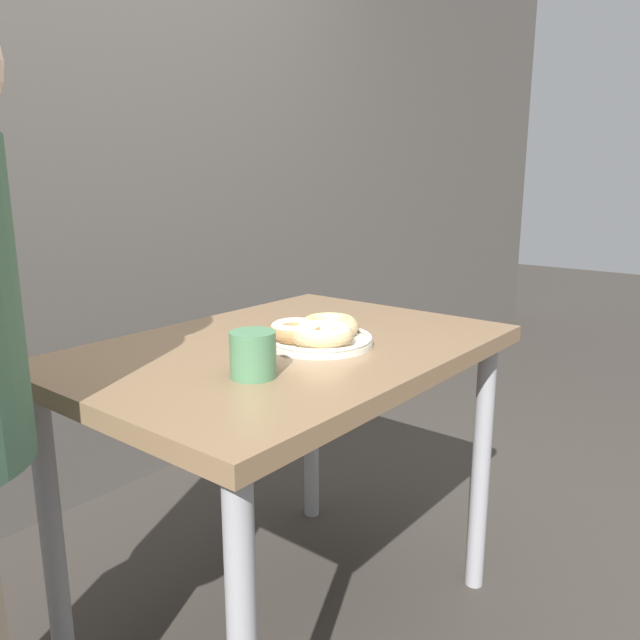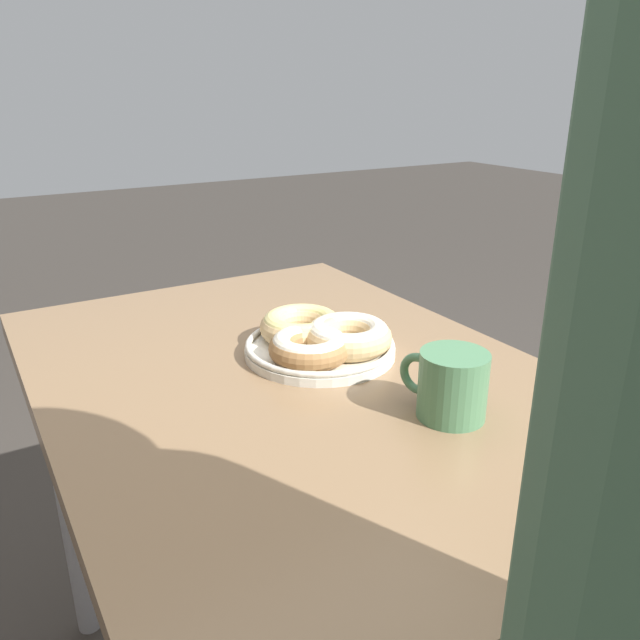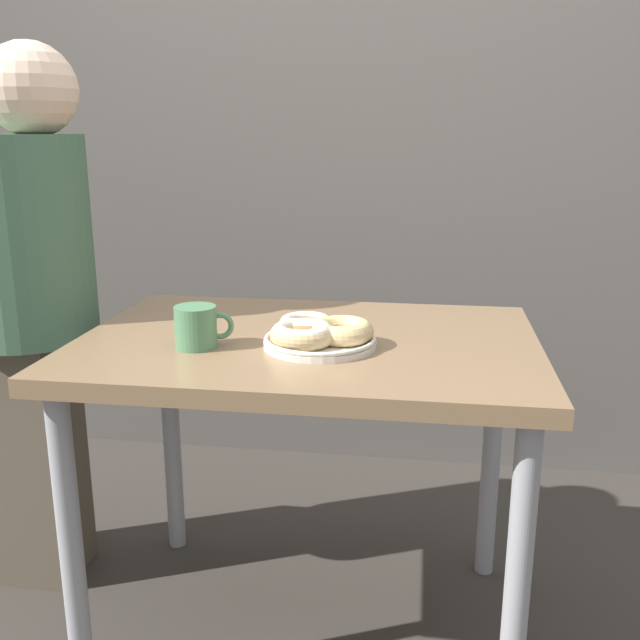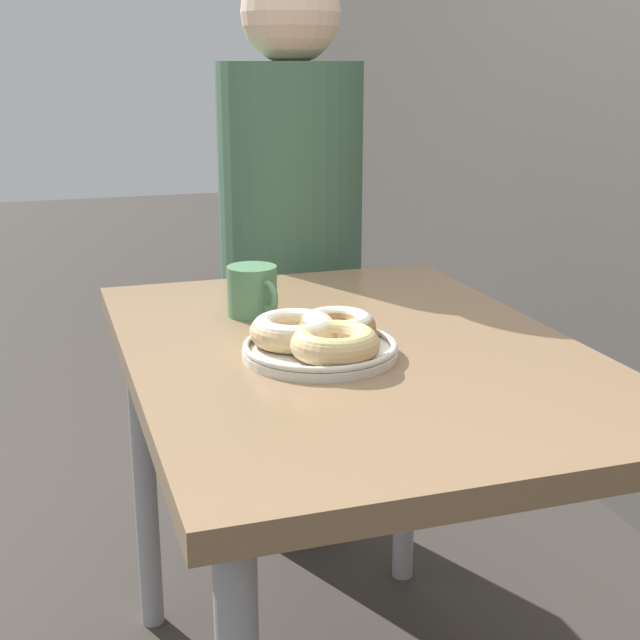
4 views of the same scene
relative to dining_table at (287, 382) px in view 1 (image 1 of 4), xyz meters
name	(u,v)px [view 1 (image 1 of 4)]	position (x,y,z in m)	size (l,w,h in m)	color
wall_back	(44,125)	(0.00, 1.01, 0.63)	(8.00, 0.05, 2.60)	#56514C
dining_table	(287,382)	(0.00, 0.00, 0.00)	(1.03, 0.73, 0.76)	#846647
donut_plate	(318,333)	(0.03, -0.07, 0.12)	(0.26, 0.25, 0.06)	silver
coffee_mug	(253,353)	(-0.22, -0.11, 0.14)	(0.13, 0.09, 0.09)	#4C7F56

